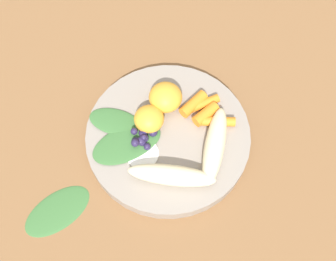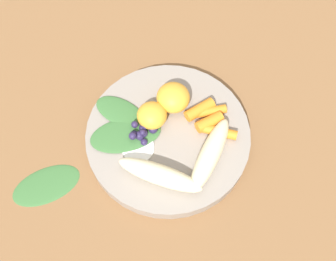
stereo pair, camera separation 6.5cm
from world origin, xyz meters
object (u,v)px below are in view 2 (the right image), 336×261
object	(u,v)px
bowl	(168,137)
banana_peeled_left	(210,155)
banana_peeled_right	(161,175)
kale_leaf_stray	(46,185)
orange_segment_near	(152,115)

from	to	relation	value
bowl	banana_peeled_left	xyz separation A→B (m)	(-0.07, 0.03, 0.03)
bowl	banana_peeled_right	size ratio (longest dim) A/B	2.00
banana_peeled_right	kale_leaf_stray	bearing A→B (deg)	-159.23
banana_peeled_right	orange_segment_near	bearing A→B (deg)	118.76
orange_segment_near	kale_leaf_stray	xyz separation A→B (m)	(0.15, 0.13, -0.04)
orange_segment_near	kale_leaf_stray	distance (m)	0.20
banana_peeled_left	kale_leaf_stray	world-z (taller)	banana_peeled_left
banana_peeled_left	banana_peeled_right	bearing A→B (deg)	139.21
banana_peeled_right	kale_leaf_stray	size ratio (longest dim) A/B	1.23
orange_segment_near	banana_peeled_right	bearing A→B (deg)	107.52
bowl	banana_peeled_left	size ratio (longest dim) A/B	2.00
bowl	orange_segment_near	size ratio (longest dim) A/B	5.53
banana_peeled_left	banana_peeled_right	world-z (taller)	same
banana_peeled_left	orange_segment_near	distance (m)	0.11
banana_peeled_right	orange_segment_near	world-z (taller)	orange_segment_near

